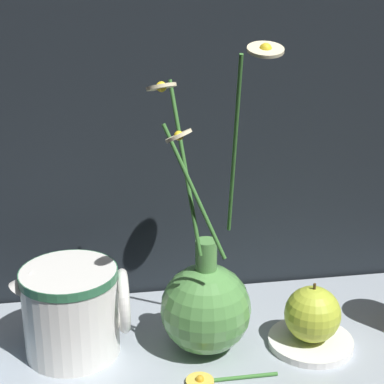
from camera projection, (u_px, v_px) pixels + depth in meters
ground_plane at (188, 347)px, 0.91m from camera, size 6.00×6.00×0.00m
shelf at (188, 344)px, 0.91m from camera, size 0.85×0.30×0.01m
vase_with_flowers at (206, 304)px, 0.87m from camera, size 0.17×0.15×0.42m
ceramic_pitcher at (73, 307)px, 0.86m from camera, size 0.16×0.13×0.14m
saucer_plate at (310, 342)px, 0.90m from camera, size 0.12×0.12×0.01m
orange_fruit at (313, 314)px, 0.88m from camera, size 0.08×0.08×0.09m
loose_daisy at (212, 380)px, 0.82m from camera, size 0.12×0.04×0.01m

